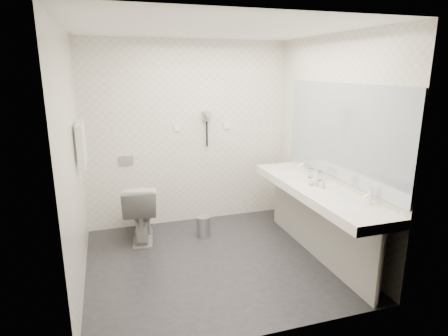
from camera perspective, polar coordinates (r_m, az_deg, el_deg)
name	(u,v)px	position (r m, az deg, el deg)	size (l,w,h in m)	color
floor	(215,261)	(4.42, -1.31, -13.92)	(2.80, 2.80, 0.00)	#252428
ceiling	(214,28)	(3.90, -1.54, 20.33)	(2.80, 2.80, 0.00)	white
wall_back	(188,134)	(5.21, -5.39, 5.07)	(2.80, 2.80, 0.00)	white
wall_front	(264,191)	(2.79, 6.01, -3.47)	(2.80, 2.80, 0.00)	white
wall_left	(73,164)	(3.84, -21.91, 0.58)	(2.60, 2.60, 0.00)	white
wall_right	(330,146)	(4.56, 15.79, 3.17)	(2.60, 2.60, 0.00)	white
vanity_counter	(316,190)	(4.36, 13.76, -3.32)	(0.55, 2.20, 0.10)	white
vanity_panel	(316,225)	(4.52, 13.70, -8.42)	(0.03, 2.15, 0.75)	#989790
vanity_post_near	(379,269)	(3.78, 22.42, -13.95)	(0.06, 0.06, 0.75)	silver
vanity_post_far	(279,197)	(5.38, 8.31, -4.34)	(0.06, 0.06, 0.75)	silver
mirror	(341,132)	(4.35, 17.23, 5.22)	(0.02, 2.20, 1.05)	#B2BCC6
basin_near	(352,207)	(3.84, 18.77, -5.62)	(0.40, 0.31, 0.05)	white
basin_far	(290,173)	(4.89, 9.89, -0.72)	(0.40, 0.31, 0.05)	white
faucet_near	(370,196)	(3.93, 21.19, -4.00)	(0.04, 0.04, 0.15)	silver
faucet_far	(304,165)	(4.96, 11.94, 0.47)	(0.04, 0.04, 0.15)	silver
soap_bottle_a	(317,182)	(4.33, 13.80, -2.08)	(0.04, 0.04, 0.10)	beige
soap_bottle_b	(311,181)	(4.36, 12.99, -1.99)	(0.07, 0.07, 0.09)	beige
soap_bottle_c	(323,183)	(4.28, 14.77, -2.18)	(0.05, 0.05, 0.12)	beige
glass_left	(320,176)	(4.57, 14.29, -1.13)	(0.06, 0.06, 0.11)	silver
glass_right	(311,173)	(4.66, 12.95, -0.73)	(0.06, 0.06, 0.11)	silver
toilet	(141,211)	(4.92, -12.44, -6.36)	(0.42, 0.74, 0.75)	white
flush_plate	(126,160)	(5.15, -14.55, 1.14)	(0.18, 0.02, 0.12)	#B2B5BA
pedal_bin	(204,227)	(4.98, -3.11, -8.86)	(0.18, 0.18, 0.26)	#B2B5BA
bin_lid	(203,217)	(4.93, -3.13, -7.40)	(0.18, 0.18, 0.01)	#B2B5BA
towel_rail	(78,124)	(4.33, -21.14, 6.19)	(0.02, 0.02, 0.62)	silver
towel_near	(81,147)	(4.22, -20.83, 2.99)	(0.07, 0.24, 0.48)	white
towel_far	(82,142)	(4.50, -20.66, 3.67)	(0.07, 0.24, 0.48)	white
dryer_cradle	(206,116)	(5.21, -2.67, 7.88)	(0.10, 0.04, 0.14)	#96949A
dryer_barrel	(208,114)	(5.14, -2.47, 8.13)	(0.08, 0.08, 0.14)	#96949A
dryer_cord	(207,134)	(5.23, -2.60, 5.14)	(0.02, 0.02, 0.35)	black
switch_plate_a	(178,128)	(5.16, -7.03, 6.04)	(0.09, 0.02, 0.09)	white
switch_plate_b	(227,126)	(5.33, 0.44, 6.43)	(0.09, 0.02, 0.09)	white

